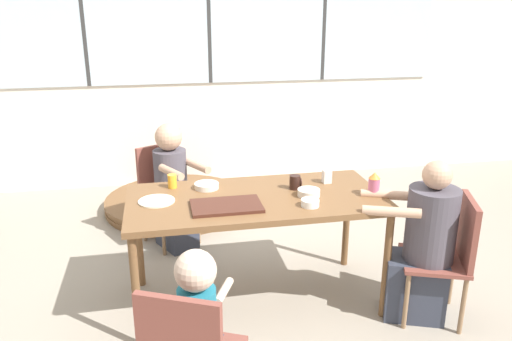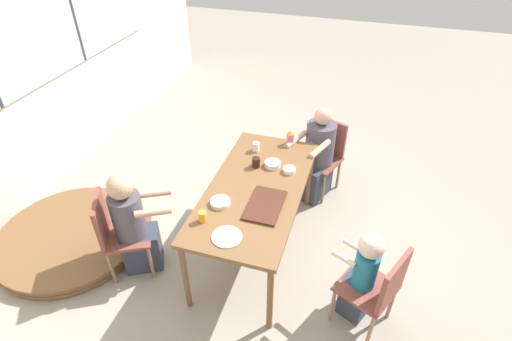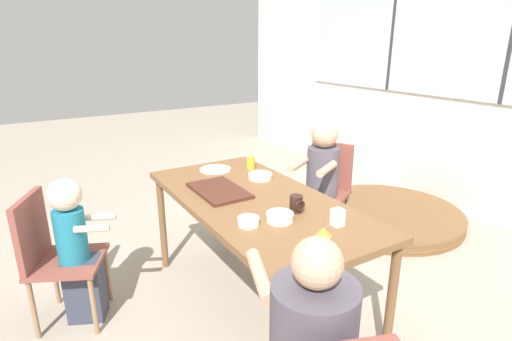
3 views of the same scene
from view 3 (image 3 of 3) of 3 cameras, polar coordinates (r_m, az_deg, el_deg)
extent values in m
plane|color=gray|center=(2.84, 0.00, -18.66)|extent=(16.00, 16.00, 0.00)
cube|color=silver|center=(4.30, 32.31, 11.37)|extent=(8.40, 0.06, 2.80)
cube|color=#333333|center=(4.98, 18.86, 17.48)|extent=(0.04, 0.01, 1.15)
cube|color=#333333|center=(4.24, 32.76, 15.73)|extent=(0.04, 0.01, 1.15)
cube|color=brown|center=(2.46, 0.00, -4.43)|extent=(1.68, 0.81, 0.04)
cylinder|color=brown|center=(3.15, -13.21, -7.42)|extent=(0.05, 0.05, 0.74)
cylinder|color=brown|center=(3.41, -1.81, -4.92)|extent=(0.05, 0.05, 0.74)
cylinder|color=brown|center=(2.34, 18.69, -17.69)|extent=(0.05, 0.05, 0.74)
cube|color=brown|center=(3.57, 9.53, -3.39)|extent=(0.54, 0.54, 0.03)
cube|color=brown|center=(3.66, 10.74, 0.75)|extent=(0.35, 0.21, 0.42)
cylinder|color=#8C6B4C|center=(3.45, 10.95, -8.04)|extent=(0.03, 0.03, 0.40)
cylinder|color=#8C6B4C|center=(3.57, 5.79, -6.92)|extent=(0.03, 0.03, 0.40)
cylinder|color=#8C6B4C|center=(3.75, 12.75, -6.01)|extent=(0.03, 0.03, 0.40)
cylinder|color=#8C6B4C|center=(3.85, 7.94, -5.05)|extent=(0.03, 0.03, 0.40)
cube|color=brown|center=(2.76, -25.23, -11.67)|extent=(0.53, 0.53, 0.03)
cube|color=brown|center=(2.73, -29.44, -7.42)|extent=(0.36, 0.19, 0.42)
cylinder|color=#8C6B4C|center=(2.96, -20.43, -13.71)|extent=(0.03, 0.03, 0.40)
cylinder|color=#8C6B4C|center=(2.68, -22.19, -17.47)|extent=(0.03, 0.03, 0.40)
cylinder|color=#8C6B4C|center=(3.06, -26.77, -13.45)|extent=(0.03, 0.03, 0.40)
cylinder|color=#8C6B4C|center=(2.80, -29.19, -16.97)|extent=(0.03, 0.03, 0.40)
cube|color=#333847|center=(3.57, 8.81, -6.84)|extent=(0.37, 0.40, 0.42)
cylinder|color=#4C4751|center=(3.46, 9.48, -0.14)|extent=(0.27, 0.27, 0.42)
sphere|color=tan|center=(3.37, 9.76, 5.08)|extent=(0.22, 0.22, 0.22)
cylinder|color=tan|center=(3.18, 10.10, 0.24)|extent=(0.19, 0.29, 0.06)
cylinder|color=tan|center=(3.27, 6.08, 0.92)|extent=(0.19, 0.29, 0.06)
sphere|color=tan|center=(1.39, 8.72, -12.91)|extent=(0.18, 0.18, 0.18)
cylinder|color=tan|center=(1.68, 0.59, -14.77)|extent=(0.35, 0.18, 0.06)
cylinder|color=tan|center=(1.75, 10.00, -13.63)|extent=(0.35, 0.18, 0.06)
cube|color=#333847|center=(2.84, -23.19, -15.21)|extent=(0.24, 0.26, 0.42)
cylinder|color=#1E7089|center=(2.67, -24.92, -8.38)|extent=(0.18, 0.18, 0.33)
sphere|color=beige|center=(2.57, -25.68, -3.16)|extent=(0.19, 0.19, 0.19)
cylinder|color=beige|center=(2.67, -21.48, -6.21)|extent=(0.12, 0.20, 0.04)
cylinder|color=beige|center=(2.52, -22.40, -7.70)|extent=(0.12, 0.20, 0.04)
cube|color=#472319|center=(2.57, -5.31, -2.85)|extent=(0.44, 0.28, 0.02)
cylinder|color=black|center=(2.27, 5.75, -4.74)|extent=(0.07, 0.07, 0.10)
torus|color=black|center=(2.24, 6.32, -5.05)|extent=(0.01, 0.07, 0.07)
cylinder|color=#CC668C|center=(1.80, 9.47, -10.82)|extent=(0.07, 0.07, 0.12)
cone|color=orange|center=(1.77, 9.60, -8.59)|extent=(0.08, 0.08, 0.04)
cylinder|color=gold|center=(3.00, -0.77, 1.12)|extent=(0.06, 0.06, 0.09)
cube|color=silver|center=(2.13, 11.58, -6.57)|extent=(0.06, 0.06, 0.09)
cylinder|color=silver|center=(2.15, 3.42, -6.64)|extent=(0.15, 0.15, 0.05)
cylinder|color=white|center=(2.10, -1.09, -7.27)|extent=(0.11, 0.11, 0.04)
cylinder|color=silver|center=(2.80, 0.59, -0.79)|extent=(0.17, 0.17, 0.04)
cylinder|color=beige|center=(3.00, -5.84, 0.17)|extent=(0.23, 0.23, 0.01)
cylinder|color=brown|center=(4.18, 18.09, -6.62)|extent=(1.42, 1.42, 0.03)
cylinder|color=brown|center=(4.17, 18.13, -6.24)|extent=(1.43, 1.43, 0.03)
cylinder|color=brown|center=(4.16, 18.17, -5.86)|extent=(1.42, 1.42, 0.03)
cylinder|color=brown|center=(4.15, 18.21, -5.48)|extent=(1.43, 1.43, 0.03)
camera|label=1|loc=(3.13, -69.28, 11.72)|focal=35.00mm
camera|label=2|loc=(4.74, -30.29, 31.68)|focal=28.00mm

